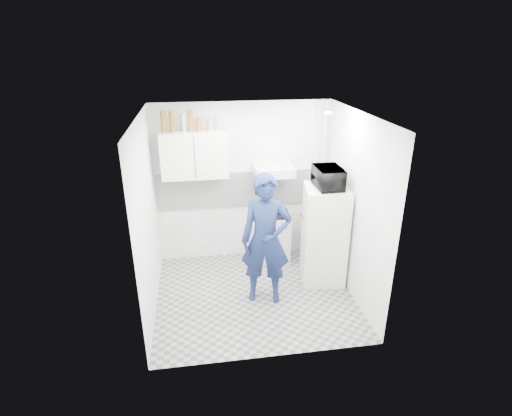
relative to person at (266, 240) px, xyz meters
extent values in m
plane|color=gray|center=(-0.14, 0.08, -0.93)|extent=(2.80, 2.80, 0.00)
plane|color=white|center=(-0.14, 0.08, 1.67)|extent=(2.80, 2.80, 0.00)
plane|color=white|center=(-0.14, 1.33, 0.37)|extent=(2.80, 0.00, 2.80)
plane|color=white|center=(-1.54, 0.08, 0.37)|extent=(0.00, 2.60, 2.60)
plane|color=white|center=(1.26, 0.08, 0.37)|extent=(0.00, 2.60, 2.60)
imported|color=#132147|center=(0.00, 0.00, 0.00)|extent=(0.76, 0.58, 1.86)
cube|color=silver|center=(0.31, 1.08, -0.52)|extent=(0.51, 0.51, 0.82)
cube|color=white|center=(0.96, 0.37, -0.18)|extent=(0.71, 0.71, 1.50)
cube|color=black|center=(0.31, 1.08, -0.09)|extent=(0.49, 0.49, 0.03)
cylinder|color=silver|center=(0.31, 1.01, -0.03)|extent=(0.17, 0.17, 0.09)
imported|color=black|center=(0.96, 0.37, 0.72)|extent=(0.53, 0.37, 0.29)
cylinder|color=brown|center=(-1.31, 1.15, 1.42)|extent=(0.07, 0.07, 0.30)
cylinder|color=brown|center=(-1.18, 1.15, 1.42)|extent=(0.08, 0.08, 0.30)
cylinder|color=silver|center=(-1.02, 1.15, 1.40)|extent=(0.06, 0.06, 0.27)
cylinder|color=brown|center=(-0.92, 1.15, 1.43)|extent=(0.07, 0.07, 0.32)
cylinder|color=brown|center=(-0.81, 1.15, 1.37)|extent=(0.08, 0.08, 0.20)
cylinder|color=silver|center=(-0.64, 1.15, 1.36)|extent=(0.09, 0.09, 0.17)
cylinder|color=silver|center=(-0.53, 1.15, 1.39)|extent=(0.06, 0.06, 0.24)
cube|color=white|center=(-0.89, 1.15, 0.92)|extent=(1.00, 0.35, 0.70)
cube|color=silver|center=(0.31, 1.08, 0.64)|extent=(0.60, 0.50, 0.14)
cube|color=white|center=(-0.14, 1.31, 0.27)|extent=(2.74, 0.03, 0.60)
cylinder|color=silver|center=(1.16, 1.25, 0.37)|extent=(0.05, 0.05, 2.60)
cylinder|color=silver|center=(1.04, 1.25, 0.37)|extent=(0.04, 0.04, 2.60)
cylinder|color=white|center=(0.86, 0.28, 1.64)|extent=(0.10, 0.10, 0.02)
camera|label=1|loc=(-0.87, -4.75, 2.50)|focal=28.00mm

